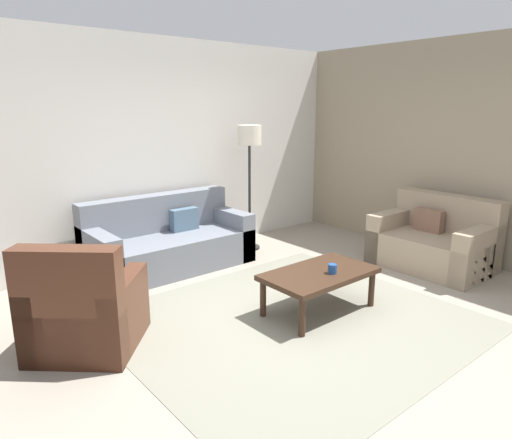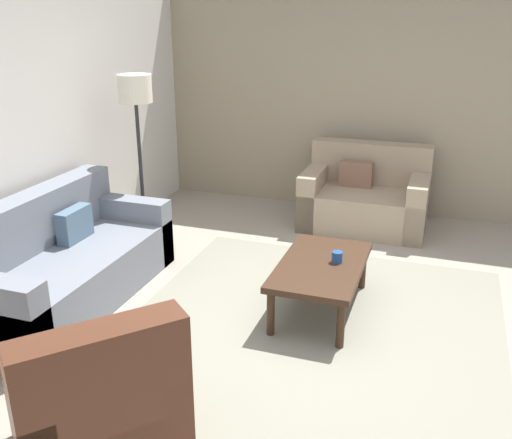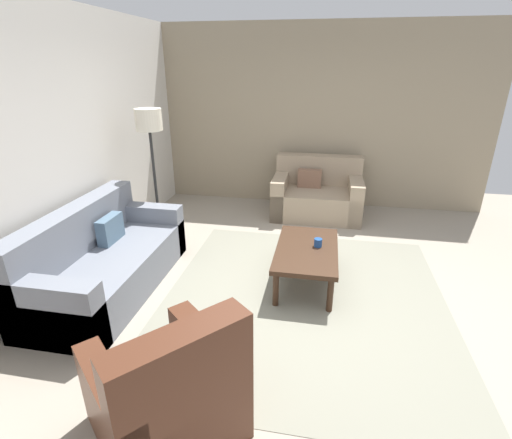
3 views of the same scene
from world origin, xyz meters
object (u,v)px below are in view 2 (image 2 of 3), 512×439
(couch_loveseat, at_px, (366,198))
(lamp_standing, at_px, (136,107))
(coffee_table, at_px, (321,269))
(couch_main, at_px, (59,265))
(cup, at_px, (337,257))
(armchair_leather, at_px, (99,418))

(couch_loveseat, distance_m, lamp_standing, 2.68)
(couch_loveseat, relative_size, coffee_table, 1.21)
(couch_main, relative_size, couch_loveseat, 1.48)
(couch_loveseat, height_order, lamp_standing, lamp_standing)
(coffee_table, xyz_separation_m, lamp_standing, (0.76, 2.01, 1.05))
(coffee_table, height_order, cup, cup)
(coffee_table, bearing_deg, lamp_standing, 69.35)
(couch_main, relative_size, lamp_standing, 1.15)
(armchair_leather, bearing_deg, couch_main, 42.43)
(cup, height_order, lamp_standing, lamp_standing)
(couch_main, xyz_separation_m, coffee_table, (0.50, -2.09, 0.06))
(couch_main, bearing_deg, coffee_table, -76.46)
(couch_loveseat, relative_size, armchair_leather, 1.18)
(couch_main, bearing_deg, cup, -75.71)
(armchair_leather, relative_size, lamp_standing, 0.66)
(couch_loveseat, distance_m, armchair_leather, 4.17)
(couch_main, distance_m, coffee_table, 2.15)
(armchair_leather, bearing_deg, coffee_table, -19.38)
(lamp_standing, bearing_deg, cup, -108.26)
(couch_main, bearing_deg, armchair_leather, -137.57)
(cup, xyz_separation_m, lamp_standing, (0.70, 2.12, 0.95))
(couch_main, height_order, cup, couch_main)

